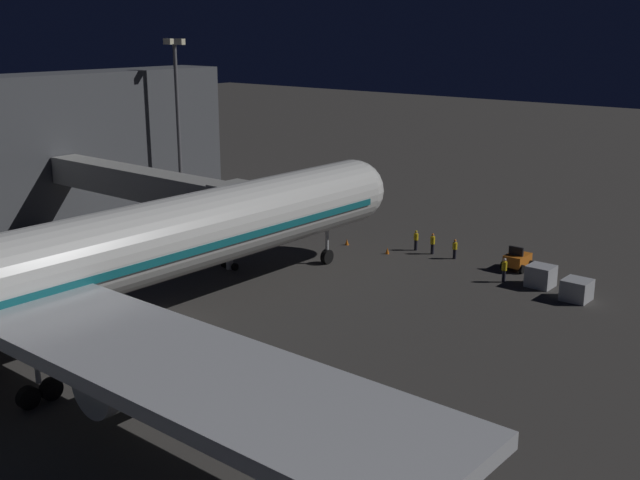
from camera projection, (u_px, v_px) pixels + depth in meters
name	position (u px, v px, depth m)	size (l,w,h in m)	color
ground_plane	(158.00, 324.00, 51.09)	(320.00, 320.00, 0.00)	#383533
airliner_at_gate	(13.00, 281.00, 42.52)	(56.68, 66.62, 18.51)	silver
jet_bridge	(159.00, 188.00, 66.37)	(25.55, 3.40, 7.10)	#9E9E99
apron_floodlight_mast	(178.00, 111.00, 81.73)	(2.90, 0.50, 17.65)	#59595E
pushback_tug	(517.00, 260.00, 62.38)	(1.86, 2.27, 1.95)	orange
baggage_container_near_belt	(577.00, 290.00, 55.38)	(1.86, 1.88, 1.52)	#B7BABF
baggage_container_far_row	(541.00, 276.00, 58.26)	(1.88, 1.77, 1.63)	#B7BABF
ground_crew_near_nose_gear	(455.00, 248.00, 65.16)	(0.40, 0.40, 1.69)	black
ground_crew_marshaller_fwd	(416.00, 239.00, 67.63)	(0.40, 0.40, 1.78)	black
ground_crew_under_port_wing	(433.00, 243.00, 66.50)	(0.40, 0.40, 1.83)	black
ground_crew_by_tug	(504.00, 269.00, 59.16)	(0.40, 0.40, 1.92)	black
traffic_cone_nose_port	(387.00, 251.00, 66.72)	(0.36, 0.36, 0.55)	orange
traffic_cone_nose_starboard	(347.00, 242.00, 69.44)	(0.36, 0.36, 0.55)	orange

